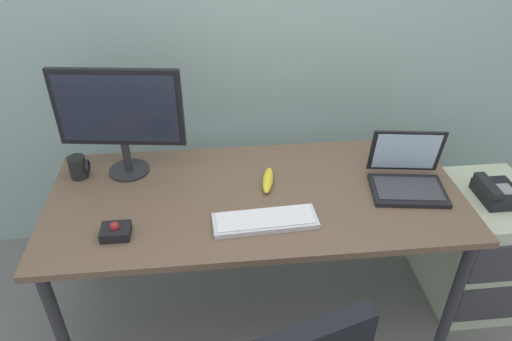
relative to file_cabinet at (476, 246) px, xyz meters
The scene contains 10 objects.
ground_plane 1.17m from the file_cabinet, behind, with size 8.00×8.00×0.00m, color slate.
desk 1.19m from the file_cabinet, behind, with size 1.76×0.79×0.76m.
file_cabinet is the anchor object (origin of this frame).
desk_phone 0.35m from the file_cabinet, 116.78° to the right, with size 0.17×0.20×0.09m.
monitor_main 1.85m from the file_cabinet, behind, with size 0.55×0.18×0.49m.
keyboard 1.22m from the file_cabinet, 168.32° to the right, with size 0.42×0.16×0.03m.
laptop 0.69m from the file_cabinet, behind, with size 0.34×0.31×0.24m.
trackball_mouse 1.76m from the file_cabinet, behind, with size 0.11×0.09×0.07m.
coffee_mug 1.97m from the file_cabinet, behind, with size 0.09×0.08×0.10m.
banana 1.16m from the file_cabinet, behind, with size 0.19×0.04×0.04m, color yellow.
Camera 1 is at (-0.16, -1.60, 1.97)m, focal length 33.10 mm.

